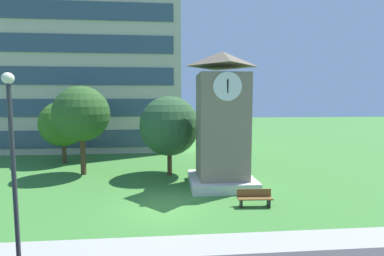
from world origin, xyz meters
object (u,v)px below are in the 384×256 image
(clock_tower, at_px, (222,128))
(tree_by_building, at_px, (82,114))
(tree_near_tower, at_px, (169,126))
(street_lamp, at_px, (12,151))
(park_bench, at_px, (255,198))
(tree_streetside, at_px, (63,124))

(clock_tower, relative_size, tree_by_building, 1.30)
(tree_by_building, bearing_deg, clock_tower, -20.39)
(clock_tower, relative_size, tree_near_tower, 1.46)
(clock_tower, relative_size, street_lamp, 1.35)
(street_lamp, distance_m, tree_by_building, 12.04)
(clock_tower, bearing_deg, park_bench, -74.79)
(clock_tower, distance_m, park_bench, 5.09)
(park_bench, height_order, tree_near_tower, tree_near_tower)
(clock_tower, height_order, street_lamp, clock_tower)
(park_bench, xyz_separation_m, street_lamp, (-9.36, -4.58, 3.42))
(park_bench, xyz_separation_m, tree_streetside, (-13.63, 11.58, 3.01))
(clock_tower, xyz_separation_m, tree_by_building, (-9.74, 3.62, 0.78))
(clock_tower, xyz_separation_m, park_bench, (1.02, -3.75, -3.29))
(street_lamp, xyz_separation_m, tree_by_building, (-1.40, 11.95, 0.64))
(tree_by_building, bearing_deg, park_bench, -34.41)
(clock_tower, distance_m, tree_streetside, 14.84)
(tree_streetside, bearing_deg, clock_tower, -31.84)
(tree_streetside, bearing_deg, park_bench, -40.35)
(clock_tower, height_order, tree_near_tower, clock_tower)
(park_bench, relative_size, street_lamp, 0.29)
(tree_by_building, xyz_separation_m, tree_streetside, (-2.87, 4.21, -1.05))
(park_bench, distance_m, tree_streetside, 18.13)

